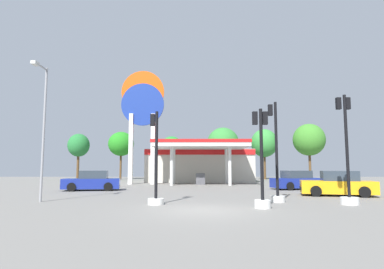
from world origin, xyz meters
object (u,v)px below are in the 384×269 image
Objects in this scene: car_0 at (92,181)px; traffic_signal_1 at (276,171)px; tree_1 at (121,144)px; tree_0 at (79,146)px; tree_3 at (223,144)px; tree_4 at (264,143)px; traffic_signal_2 at (348,169)px; car_1 at (298,181)px; tree_5 at (309,140)px; station_pole_sign at (143,111)px; tree_2 at (172,147)px; car_2 at (337,184)px; traffic_signal_0 at (156,177)px; traffic_signal_3 at (262,172)px; corner_streetlamp at (42,119)px.

traffic_signal_1 is (11.72, -7.83, 0.88)m from car_0.
tree_0 is at bearing -176.44° from tree_1.
tree_4 is (6.08, 1.06, 0.13)m from tree_3.
tree_3 reaches higher than tree_4.
traffic_signal_2 is 38.39m from tree_0.
tree_5 is (7.68, 18.30, 4.81)m from car_1.
station_pole_sign is at bearing 119.78° from traffic_signal_1.
traffic_signal_2 is 29.94m from tree_5.
tree_1 is (-18.63, 20.31, 4.39)m from car_1.
tree_2 is 0.84× the size of tree_3.
car_1 is at bearing 95.59° from car_2.
station_pole_sign reaches higher than tree_1.
tree_4 reaches higher than traffic_signal_0.
traffic_signal_2 is (3.06, -1.01, 0.07)m from traffic_signal_1.
tree_0 is (-11.14, 12.44, -2.71)m from station_pole_sign.
station_pole_sign reaches higher than traffic_signal_1.
tree_3 is (-0.01, 28.78, 3.51)m from traffic_signal_1.
car_0 is (-2.22, -8.76, -6.86)m from station_pole_sign.
traffic_signal_3 is 0.58× the size of tree_4.
tree_1 is 20.71m from tree_4.
tree_1 is at bearing 97.69° from car_0.
traffic_signal_0 is 31.91m from tree_1.
tree_0 is 13.27m from tree_2.
car_2 is at bearing 71.58° from traffic_signal_2.
car_1 is 1.00× the size of traffic_signal_0.
car_0 is 28.66m from tree_4.
corner_streetlamp is at bearing -84.46° from tree_1.
tree_4 is at bearing 9.87° from tree_3.
tree_2 is (4.34, 22.00, 4.03)m from car_0.
car_1 is 27.91m from tree_1.
station_pole_sign reaches higher than tree_3.
tree_2 is (-7.38, 29.83, 3.15)m from traffic_signal_1.
corner_streetlamp is at bearing 168.52° from traffic_signal_3.
tree_5 is at bearing 73.42° from car_2.
tree_2 is (7.25, 0.43, -0.36)m from tree_1.
station_pole_sign is 19.07m from traffic_signal_0.
car_2 is 36.12m from tree_0.
station_pole_sign is 1.73× the size of corner_streetlamp.
tree_3 is at bearing 95.88° from traffic_signal_2.
traffic_signal_3 is at bearing -58.25° from tree_0.
car_2 is (0.55, -5.63, 0.02)m from car_1.
tree_5 is (23.40, 19.57, 4.80)m from car_0.
car_0 is 23.37m from tree_0.
tree_0 is 26.72m from tree_4.
car_1 is 0.97× the size of car_2.
car_1 is at bearing 66.25° from traffic_signal_1.
tree_2 is at bearing 92.74° from traffic_signal_0.
tree_1 is at bearing 120.19° from traffic_signal_2.
tree_5 is at bearing -2.89° from tree_0.
traffic_signal_0 is 33.36m from tree_4.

